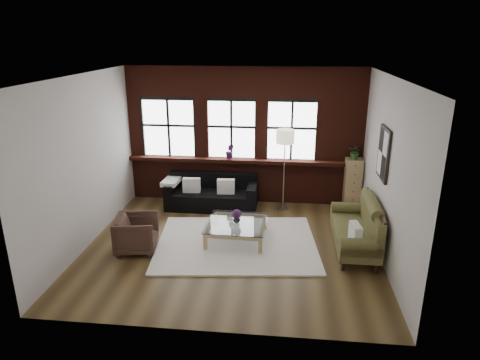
# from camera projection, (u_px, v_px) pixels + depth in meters

# --- Properties ---
(floor) EXTENTS (5.50, 5.50, 0.00)m
(floor) POSITION_uv_depth(u_px,v_px,m) (232.00, 246.00, 8.22)
(floor) COLOR #463319
(floor) RESTS_ON ground
(ceiling) EXTENTS (5.50, 5.50, 0.00)m
(ceiling) POSITION_uv_depth(u_px,v_px,m) (230.00, 76.00, 7.19)
(ceiling) COLOR white
(ceiling) RESTS_ON ground
(wall_back) EXTENTS (5.50, 0.00, 5.50)m
(wall_back) POSITION_uv_depth(u_px,v_px,m) (244.00, 136.00, 10.06)
(wall_back) COLOR beige
(wall_back) RESTS_ON ground
(wall_front) EXTENTS (5.50, 0.00, 5.50)m
(wall_front) POSITION_uv_depth(u_px,v_px,m) (206.00, 225.00, 5.36)
(wall_front) COLOR beige
(wall_front) RESTS_ON ground
(wall_left) EXTENTS (0.00, 5.00, 5.00)m
(wall_left) POSITION_uv_depth(u_px,v_px,m) (85.00, 162.00, 7.99)
(wall_left) COLOR beige
(wall_left) RESTS_ON ground
(wall_right) EXTENTS (0.00, 5.00, 5.00)m
(wall_right) POSITION_uv_depth(u_px,v_px,m) (388.00, 172.00, 7.43)
(wall_right) COLOR beige
(wall_right) RESTS_ON ground
(brick_backwall) EXTENTS (5.50, 0.12, 3.20)m
(brick_backwall) POSITION_uv_depth(u_px,v_px,m) (244.00, 136.00, 10.00)
(brick_backwall) COLOR #441810
(brick_backwall) RESTS_ON floor
(sill_ledge) EXTENTS (5.50, 0.30, 0.08)m
(sill_ledge) POSITION_uv_depth(u_px,v_px,m) (244.00, 160.00, 10.10)
(sill_ledge) COLOR #441810
(sill_ledge) RESTS_ON brick_backwall
(window_left) EXTENTS (1.38, 0.10, 1.50)m
(window_left) POSITION_uv_depth(u_px,v_px,m) (169.00, 128.00, 10.15)
(window_left) COLOR black
(window_left) RESTS_ON brick_backwall
(window_mid) EXTENTS (1.38, 0.10, 1.50)m
(window_mid) POSITION_uv_depth(u_px,v_px,m) (231.00, 130.00, 9.99)
(window_mid) COLOR black
(window_mid) RESTS_ON brick_backwall
(window_right) EXTENTS (1.38, 0.10, 1.50)m
(window_right) POSITION_uv_depth(u_px,v_px,m) (292.00, 131.00, 9.85)
(window_right) COLOR black
(window_right) RESTS_ON brick_backwall
(wall_poster) EXTENTS (0.05, 0.74, 0.94)m
(wall_poster) POSITION_uv_depth(u_px,v_px,m) (384.00, 153.00, 7.63)
(wall_poster) COLOR black
(wall_poster) RESTS_ON wall_right
(shag_rug) EXTENTS (3.28, 2.70, 0.03)m
(shag_rug) POSITION_uv_depth(u_px,v_px,m) (237.00, 243.00, 8.32)
(shag_rug) COLOR white
(shag_rug) RESTS_ON floor
(dark_sofa) EXTENTS (2.09, 0.85, 0.76)m
(dark_sofa) POSITION_uv_depth(u_px,v_px,m) (212.00, 192.00, 9.96)
(dark_sofa) COLOR black
(dark_sofa) RESTS_ON floor
(pillow_a) EXTENTS (0.41, 0.16, 0.34)m
(pillow_a) POSITION_uv_depth(u_px,v_px,m) (192.00, 185.00, 9.85)
(pillow_a) COLOR white
(pillow_a) RESTS_ON dark_sofa
(pillow_b) EXTENTS (0.41, 0.18, 0.34)m
(pillow_b) POSITION_uv_depth(u_px,v_px,m) (226.00, 186.00, 9.77)
(pillow_b) COLOR white
(pillow_b) RESTS_ON dark_sofa
(vintage_settee) EXTENTS (0.82, 1.85, 0.99)m
(vintage_settee) POSITION_uv_depth(u_px,v_px,m) (355.00, 226.00, 7.96)
(vintage_settee) COLOR brown
(vintage_settee) RESTS_ON floor
(pillow_settee) EXTENTS (0.19, 0.40, 0.34)m
(pillow_settee) POSITION_uv_depth(u_px,v_px,m) (355.00, 233.00, 7.40)
(pillow_settee) COLOR white
(pillow_settee) RESTS_ON vintage_settee
(armchair) EXTENTS (0.86, 0.84, 0.68)m
(armchair) POSITION_uv_depth(u_px,v_px,m) (137.00, 234.00, 7.97)
(armchair) COLOR #39251C
(armchair) RESTS_ON floor
(coffee_table) EXTENTS (1.20, 1.20, 0.39)m
(coffee_table) POSITION_uv_depth(u_px,v_px,m) (237.00, 231.00, 8.42)
(coffee_table) COLOR tan
(coffee_table) RESTS_ON shag_rug
(vase) EXTENTS (0.16, 0.16, 0.14)m
(vase) POSITION_uv_depth(u_px,v_px,m) (237.00, 219.00, 8.34)
(vase) COLOR #B2B2B2
(vase) RESTS_ON coffee_table
(flowers) EXTENTS (0.18, 0.18, 0.18)m
(flowers) POSITION_uv_depth(u_px,v_px,m) (237.00, 214.00, 8.30)
(flowers) COLOR #461B4F
(flowers) RESTS_ON vase
(drawer_chest) EXTENTS (0.37, 0.37, 1.21)m
(drawer_chest) POSITION_uv_depth(u_px,v_px,m) (352.00, 184.00, 9.80)
(drawer_chest) COLOR tan
(drawer_chest) RESTS_ON floor
(potted_plant_top) EXTENTS (0.39, 0.37, 0.35)m
(potted_plant_top) POSITION_uv_depth(u_px,v_px,m) (355.00, 152.00, 9.55)
(potted_plant_top) COLOR #2D5923
(potted_plant_top) RESTS_ON drawer_chest
(floor_lamp) EXTENTS (0.40, 0.40, 2.03)m
(floor_lamp) POSITION_uv_depth(u_px,v_px,m) (284.00, 167.00, 9.67)
(floor_lamp) COLOR #A5A5A8
(floor_lamp) RESTS_ON floor
(sill_plant) EXTENTS (0.21, 0.17, 0.36)m
(sill_plant) POSITION_uv_depth(u_px,v_px,m) (230.00, 151.00, 10.03)
(sill_plant) COLOR #461B4F
(sill_plant) RESTS_ON sill_ledge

